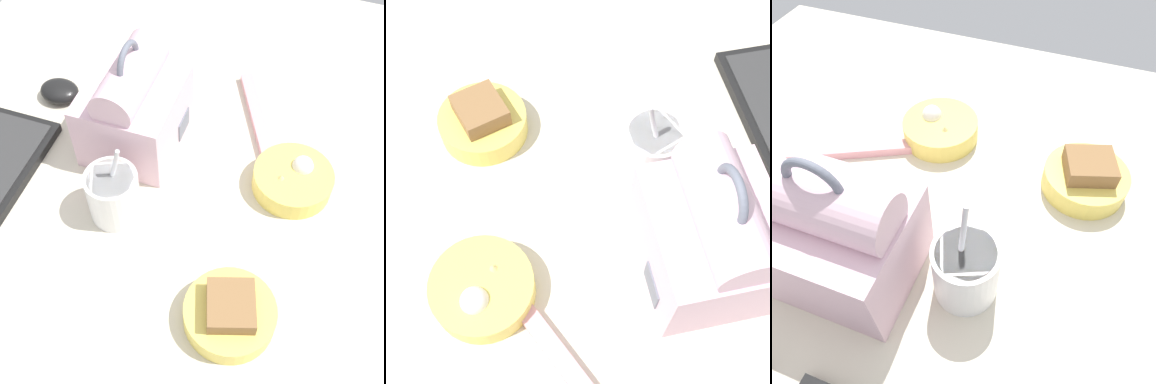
% 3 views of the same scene
% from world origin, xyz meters
% --- Properties ---
extents(desk_surface, '(1.40, 1.10, 0.02)m').
position_xyz_m(desk_surface, '(0.00, 0.00, 0.01)').
color(desk_surface, beige).
rests_on(desk_surface, ground).
extents(lunch_bag, '(0.18, 0.16, 0.22)m').
position_xyz_m(lunch_bag, '(0.15, 0.10, 0.10)').
color(lunch_bag, beige).
rests_on(lunch_bag, desk_surface).
extents(soup_cup, '(0.09, 0.09, 0.16)m').
position_xyz_m(soup_cup, '(-0.01, 0.07, 0.07)').
color(soup_cup, white).
rests_on(soup_cup, desk_surface).
extents(bento_bowl_sandwich, '(0.14, 0.14, 0.07)m').
position_xyz_m(bento_bowl_sandwich, '(-0.13, -0.16, 0.04)').
color(bento_bowl_sandwich, '#EFD65B').
rests_on(bento_bowl_sandwich, desk_surface).
extents(bento_bowl_snacks, '(0.14, 0.14, 0.06)m').
position_xyz_m(bento_bowl_snacks, '(0.13, -0.20, 0.04)').
color(bento_bowl_snacks, '#EFD65B').
rests_on(bento_bowl_snacks, desk_surface).
extents(chopstick_case, '(0.21, 0.12, 0.02)m').
position_xyz_m(chopstick_case, '(0.26, -0.10, 0.03)').
color(chopstick_case, pink).
rests_on(chopstick_case, desk_surface).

